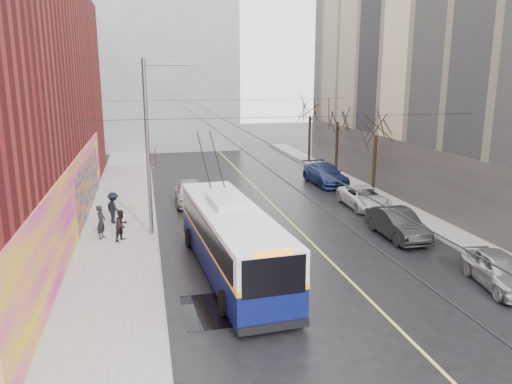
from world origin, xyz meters
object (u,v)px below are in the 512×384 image
at_px(parked_car_c, 364,197).
at_px(pedestrian_b, 122,225).
at_px(tree_far, 310,108).
at_px(parked_car_a, 499,270).
at_px(tree_mid, 338,112).
at_px(parked_car_b, 398,224).
at_px(trolleybus, 232,239).
at_px(pedestrian_a, 101,222).
at_px(streetlight_pole, 151,144).
at_px(pedestrian_c, 114,208).
at_px(parked_car_d, 325,174).
at_px(following_car, 189,192).
at_px(tree_near, 377,124).

relative_size(parked_car_c, pedestrian_b, 3.02).
xyz_separation_m(tree_far, parked_car_a, (-2.00, -29.46, -4.44)).
xyz_separation_m(tree_mid, parked_car_a, (-2.00, -22.46, -4.55)).
distance_m(parked_car_b, parked_car_c, 6.02).
relative_size(trolleybus, pedestrian_a, 6.76).
xyz_separation_m(tree_mid, pedestrian_a, (-17.77, -13.19, -4.25)).
relative_size(streetlight_pole, pedestrian_c, 5.13).
relative_size(tree_mid, parked_car_b, 1.48).
xyz_separation_m(tree_mid, tree_far, (0.00, 7.00, -0.11)).
relative_size(parked_car_b, parked_car_d, 0.85).
bearing_deg(following_car, tree_mid, 28.69).
bearing_deg(pedestrian_c, parked_car_d, -97.64).
height_order(tree_mid, tree_far, tree_mid).
bearing_deg(tree_near, parked_car_b, -108.07).
distance_m(tree_mid, parked_car_b, 16.84).
height_order(parked_car_c, parked_car_d, parked_car_d).
distance_m(tree_mid, pedestrian_a, 22.53).
distance_m(tree_far, parked_car_b, 23.56).
bearing_deg(parked_car_b, pedestrian_c, 158.94).
height_order(trolleybus, pedestrian_c, trolleybus).
xyz_separation_m(tree_far, pedestrian_b, (-16.75, -20.76, -4.20)).
bearing_deg(tree_mid, parked_car_d, -125.20).
height_order(tree_mid, following_car, tree_mid).
bearing_deg(parked_car_b, parked_car_c, 81.18).
xyz_separation_m(tree_mid, parked_car_c, (-2.05, -10.00, -4.59)).
relative_size(tree_near, tree_far, 0.97).
bearing_deg(pedestrian_b, tree_mid, -11.34).
bearing_deg(parked_car_d, streetlight_pole, -145.75).
bearing_deg(pedestrian_a, parked_car_c, -59.94).
xyz_separation_m(streetlight_pole, pedestrian_c, (-2.16, 2.44, -3.82)).
relative_size(parked_car_c, parked_car_d, 0.90).
distance_m(tree_near, parked_car_d, 6.25).
relative_size(tree_mid, parked_car_c, 1.40).
relative_size(tree_near, pedestrian_b, 4.05).
bearing_deg(parked_car_a, trolleybus, 168.93).
bearing_deg(tree_mid, streetlight_pole, -139.35).
bearing_deg(tree_mid, pedestrian_a, -143.42).
bearing_deg(trolleybus, tree_near, 40.02).
distance_m(tree_near, parked_car_b, 10.33).
bearing_deg(parked_car_d, tree_near, -67.83).
xyz_separation_m(parked_car_b, pedestrian_c, (-14.38, 5.40, 0.29)).
height_order(streetlight_pole, parked_car_d, streetlight_pole).
bearing_deg(tree_far, parked_car_d, -101.49).
relative_size(parked_car_b, parked_car_c, 0.94).
bearing_deg(parked_car_a, streetlight_pole, 153.76).
bearing_deg(following_car, pedestrian_a, -125.53).
xyz_separation_m(parked_car_b, parked_car_c, (0.87, 5.95, -0.08)).
bearing_deg(streetlight_pole, parked_car_c, 12.89).
bearing_deg(tree_mid, pedestrian_c, -148.59).
bearing_deg(streetlight_pole, tree_near, 21.62).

